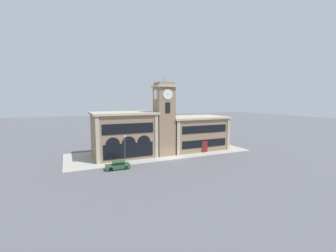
# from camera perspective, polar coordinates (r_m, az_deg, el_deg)

# --- Properties ---
(ground_plane) EXTENTS (300.00, 300.00, 0.00)m
(ground_plane) POSITION_cam_1_polar(r_m,az_deg,el_deg) (46.25, 1.38, -8.65)
(ground_plane) COLOR #56565B
(sidewalk_kerb) EXTENTS (41.08, 14.17, 0.15)m
(sidewalk_kerb) POSITION_cam_1_polar(r_m,az_deg,el_deg) (52.51, -2.01, -6.73)
(sidewalk_kerb) COLOR #A39E93
(sidewalk_kerb) RESTS_ON ground_plane
(clock_tower) EXTENTS (4.50, 4.50, 17.16)m
(clock_tower) POSITION_cam_1_polar(r_m,az_deg,el_deg) (49.11, -1.00, 1.77)
(clock_tower) COLOR #897056
(clock_tower) RESTS_ON ground_plane
(town_hall_left_wing) EXTENTS (13.20, 10.04, 9.62)m
(town_hall_left_wing) POSITION_cam_1_polar(r_m,az_deg,el_deg) (49.44, -11.30, -2.07)
(town_hall_left_wing) COLOR #897056
(town_hall_left_wing) RESTS_ON ground_plane
(town_hall_right_wing) EXTENTS (15.04, 10.04, 8.19)m
(town_hall_right_wing) POSITION_cam_1_polar(r_m,az_deg,el_deg) (56.27, 6.68, -1.70)
(town_hall_right_wing) COLOR #897056
(town_hall_right_wing) RESTS_ON ground_plane
(parked_car_near) EXTENTS (4.22, 1.90, 1.39)m
(parked_car_near) POSITION_cam_1_polar(r_m,az_deg,el_deg) (41.14, -12.59, -9.67)
(parked_car_near) COLOR #285633
(parked_car_near) RESTS_ON ground_plane
(street_lamp) EXTENTS (0.36, 0.36, 5.46)m
(street_lamp) POSITION_cam_1_polar(r_m,az_deg,el_deg) (42.86, -10.91, -4.81)
(street_lamp) COLOR #4C4C51
(street_lamp) RESTS_ON sidewalk_kerb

